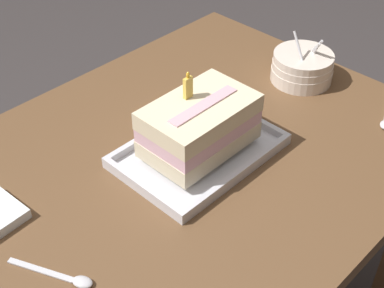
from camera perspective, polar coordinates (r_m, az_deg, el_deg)
The scene contains 5 objects.
dining_table at distance 1.18m, azimuth -0.68°, elevation -5.14°, with size 1.03×0.78×0.70m.
foil_tray at distance 1.10m, azimuth 0.72°, elevation -0.86°, with size 0.32×0.22×0.02m.
birthday_cake at distance 1.06m, azimuth 0.75°, elevation 1.95°, with size 0.22×0.14×0.16m.
bowl_stack at distance 1.34m, azimuth 11.46°, elevation 7.72°, with size 0.15×0.15×0.13m.
serving_spoon_near_tray at distance 0.91m, azimuth -12.47°, elevation -13.40°, with size 0.08×0.15×0.01m.
Camera 1 is at (-0.59, -0.59, 1.42)m, focal length 51.69 mm.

